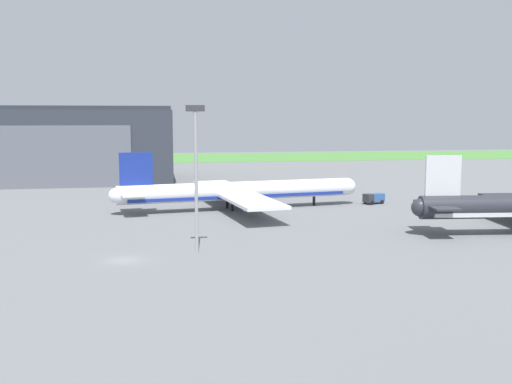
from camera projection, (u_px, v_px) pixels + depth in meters
The scene contains 6 objects.
ground_plane at pixel (125, 260), 73.36m from camera, with size 440.00×440.00×0.00m, color slate.
grass_field_strip at pixel (145, 158), 252.23m from camera, with size 440.00×56.00×0.08m, color #4A853A.
maintenance_hangar at pixel (8, 146), 160.07m from camera, with size 87.42×35.01×20.61m.
airliner_far_right at pixel (238, 192), 113.25m from camera, with size 48.58×41.96×11.29m.
ops_van at pixel (374, 198), 120.68m from camera, with size 4.81×3.46×2.12m.
apron_light_mast at pixel (196, 168), 75.87m from camera, with size 2.40×0.50×19.12m.
Camera 1 is at (3.87, -73.43, 17.67)m, focal length 41.59 mm.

